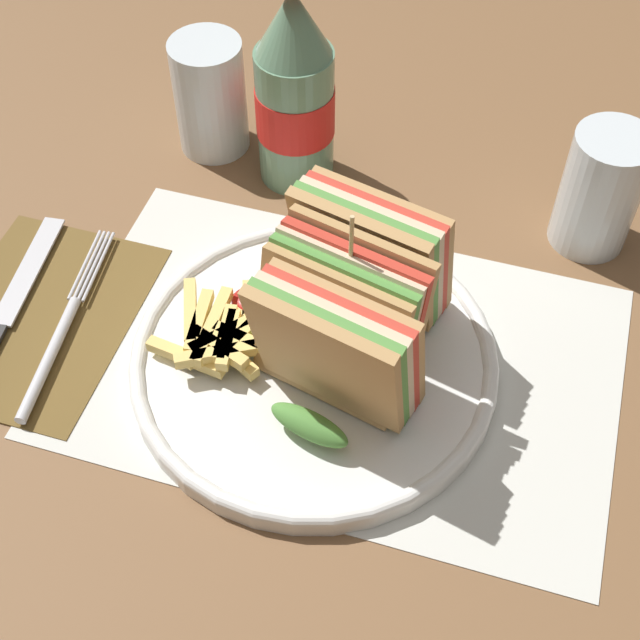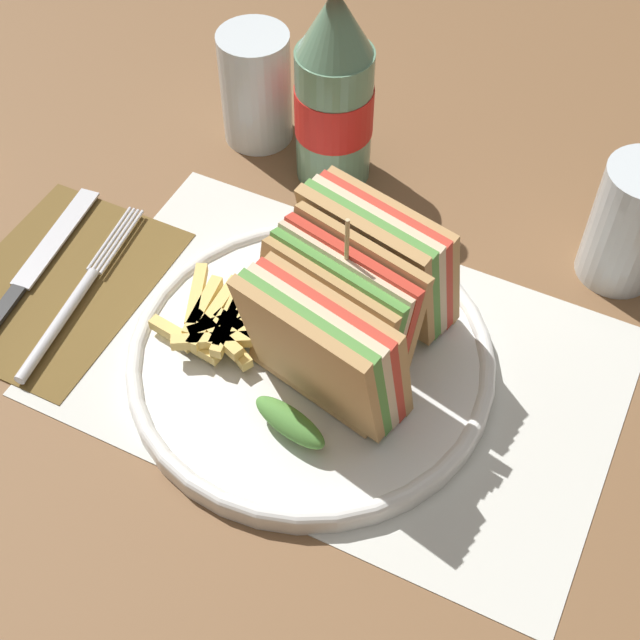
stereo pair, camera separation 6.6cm
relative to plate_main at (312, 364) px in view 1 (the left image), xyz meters
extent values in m
plane|color=brown|center=(-0.03, 0.00, -0.01)|extent=(4.00, 4.00, 0.00)
cube|color=silver|center=(0.02, 0.02, -0.01)|extent=(0.42, 0.27, 0.00)
cylinder|color=white|center=(0.00, 0.00, 0.00)|extent=(0.28, 0.28, 0.01)
torus|color=white|center=(0.00, 0.00, 0.00)|extent=(0.28, 0.28, 0.01)
cube|color=tan|center=(0.02, -0.04, 0.07)|extent=(0.12, 0.06, 0.11)
cube|color=#518E3D|center=(0.02, -0.03, 0.07)|extent=(0.12, 0.06, 0.11)
cube|color=beige|center=(0.03, -0.03, 0.06)|extent=(0.12, 0.06, 0.11)
cube|color=red|center=(0.03, -0.02, 0.06)|extent=(0.12, 0.06, 0.11)
cube|color=tan|center=(0.03, -0.01, 0.06)|extent=(0.12, 0.06, 0.11)
ellipsoid|color=#518E3D|center=(0.02, -0.06, 0.02)|extent=(0.06, 0.03, 0.02)
cube|color=tan|center=(0.02, -0.02, 0.06)|extent=(0.12, 0.06, 0.11)
cube|color=#518E3D|center=(0.02, -0.01, 0.06)|extent=(0.12, 0.06, 0.11)
cube|color=beige|center=(0.02, 0.00, 0.06)|extent=(0.12, 0.06, 0.11)
cube|color=red|center=(0.02, 0.01, 0.07)|extent=(0.12, 0.06, 0.11)
cube|color=tan|center=(0.03, 0.02, 0.07)|extent=(0.12, 0.06, 0.11)
ellipsoid|color=#518E3D|center=(0.02, -0.02, 0.02)|extent=(0.06, 0.03, 0.02)
cube|color=tan|center=(0.02, 0.05, 0.07)|extent=(0.12, 0.06, 0.11)
cube|color=#518E3D|center=(0.02, 0.06, 0.07)|extent=(0.12, 0.06, 0.11)
cube|color=beige|center=(0.03, 0.07, 0.06)|extent=(0.12, 0.06, 0.11)
cube|color=red|center=(0.03, 0.08, 0.06)|extent=(0.12, 0.06, 0.11)
cube|color=tan|center=(0.03, 0.08, 0.06)|extent=(0.12, 0.06, 0.11)
ellipsoid|color=#518E3D|center=(0.02, 0.03, 0.02)|extent=(0.06, 0.03, 0.02)
cylinder|color=tan|center=(0.02, 0.01, 0.08)|extent=(0.00, 0.00, 0.14)
cube|color=#E5C166|center=(-0.07, -0.01, 0.01)|extent=(0.03, 0.07, 0.01)
cube|color=#E5C166|center=(-0.06, 0.02, 0.01)|extent=(0.03, 0.06, 0.01)
cube|color=#E5C166|center=(-0.06, -0.02, 0.01)|extent=(0.05, 0.04, 0.01)
cube|color=#E5C166|center=(-0.09, -0.03, 0.01)|extent=(0.06, 0.02, 0.01)
cube|color=#E5C166|center=(-0.08, 0.00, 0.02)|extent=(0.01, 0.07, 0.01)
cube|color=#E5C166|center=(-0.06, -0.02, 0.02)|extent=(0.05, 0.03, 0.01)
cube|color=#E5C166|center=(-0.05, -0.01, 0.02)|extent=(0.06, 0.02, 0.01)
cube|color=#E5C166|center=(-0.06, -0.01, 0.02)|extent=(0.02, 0.05, 0.01)
cube|color=#E5C166|center=(-0.10, 0.00, 0.02)|extent=(0.03, 0.06, 0.01)
cube|color=#E5C166|center=(-0.05, 0.00, 0.02)|extent=(0.03, 0.07, 0.01)
cube|color=#E5C166|center=(-0.06, -0.01, 0.02)|extent=(0.02, 0.05, 0.01)
cube|color=#E5C166|center=(-0.07, -0.01, 0.02)|extent=(0.04, 0.05, 0.01)
cube|color=#E5C166|center=(-0.09, 0.00, 0.02)|extent=(0.02, 0.06, 0.01)
cube|color=#E5C166|center=(-0.06, -0.03, 0.02)|extent=(0.06, 0.04, 0.01)
ellipsoid|color=maroon|center=(-0.06, 0.03, 0.02)|extent=(0.03, 0.03, 0.01)
cube|color=brown|center=(-0.22, -0.01, -0.01)|extent=(0.15, 0.20, 0.00)
cylinder|color=silver|center=(-0.19, -0.05, 0.00)|extent=(0.02, 0.12, 0.01)
cylinder|color=silver|center=(-0.21, 0.04, 0.00)|extent=(0.01, 0.08, 0.00)
cylinder|color=silver|center=(-0.21, 0.04, 0.00)|extent=(0.01, 0.08, 0.00)
cylinder|color=silver|center=(-0.20, 0.04, 0.00)|extent=(0.01, 0.08, 0.00)
cylinder|color=silver|center=(-0.20, 0.05, 0.00)|extent=(0.01, 0.08, 0.00)
cube|color=silver|center=(-0.25, 0.03, 0.00)|extent=(0.03, 0.12, 0.00)
cylinder|color=slate|center=(-0.08, 0.21, 0.05)|extent=(0.07, 0.07, 0.13)
cylinder|color=red|center=(-0.08, 0.21, 0.06)|extent=(0.07, 0.07, 0.04)
cone|color=slate|center=(-0.08, 0.21, 0.15)|extent=(0.06, 0.06, 0.06)
cylinder|color=silver|center=(0.18, 0.21, 0.04)|extent=(0.07, 0.07, 0.11)
cylinder|color=silver|center=(-0.17, 0.23, 0.04)|extent=(0.07, 0.07, 0.11)
cylinder|color=black|center=(-0.17, 0.23, 0.01)|extent=(0.06, 0.06, 0.04)
camera|label=1|loc=(0.12, -0.37, 0.55)|focal=50.00mm
camera|label=2|loc=(0.18, -0.35, 0.55)|focal=50.00mm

